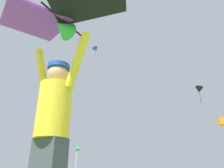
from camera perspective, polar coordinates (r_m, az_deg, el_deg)
name	(u,v)px	position (r m, az deg, el deg)	size (l,w,h in m)	color
kite_flyer_person	(52,126)	(2.19, -15.94, -10.99)	(0.81, 0.40, 1.92)	#424751
held_stunt_kite	(59,14)	(2.72, -14.10, 17.94)	(1.89, 1.17, 0.41)	black
distant_kite_blue_high_left	(95,49)	(28.66, -4.51, 9.36)	(1.07, 0.98, 1.78)	blue
distant_kite_orange_low_left	(221,121)	(23.00, 27.50, -9.00)	(0.61, 0.66, 0.79)	orange
distant_kite_black_far_center	(199,90)	(31.38, 22.61, -1.47)	(1.29, 1.18, 2.44)	black
marker_flag	(79,151)	(11.11, -9.01, -17.54)	(0.30, 0.24, 1.68)	silver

